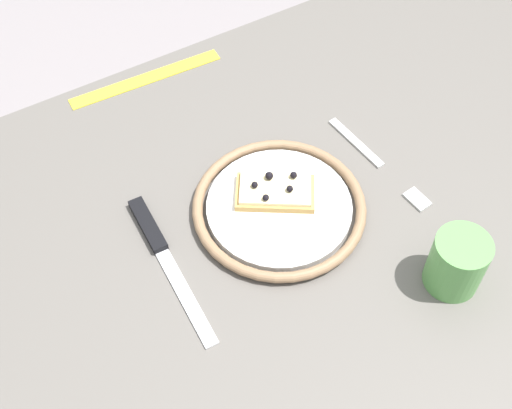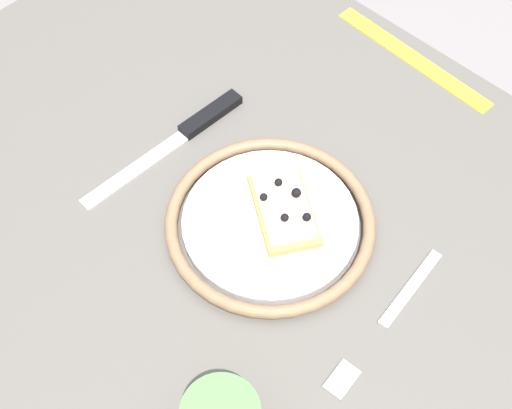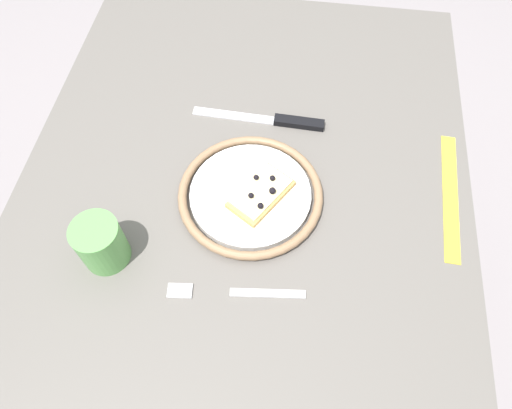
{
  "view_description": "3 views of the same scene",
  "coord_description": "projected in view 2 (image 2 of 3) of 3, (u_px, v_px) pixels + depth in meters",
  "views": [
    {
      "loc": [
        0.34,
        0.45,
        1.52
      ],
      "look_at": [
        0.06,
        -0.03,
        0.77
      ],
      "focal_mm": 49.37,
      "sensor_mm": 36.0,
      "label": 1
    },
    {
      "loc": [
        -0.25,
        0.3,
        1.42
      ],
      "look_at": [
        0.06,
        -0.02,
        0.77
      ],
      "focal_mm": 49.56,
      "sensor_mm": 36.0,
      "label": 2
    },
    {
      "loc": [
        -0.37,
        -0.08,
        1.4
      ],
      "look_at": [
        0.01,
        -0.03,
        0.76
      ],
      "focal_mm": 33.0,
      "sensor_mm": 36.0,
      "label": 3
    }
  ],
  "objects": [
    {
      "name": "knife",
      "position": [
        191.0,
        129.0,
        0.87
      ],
      "size": [
        0.03,
        0.24,
        0.01
      ],
      "color": "silver",
      "rests_on": "dining_table"
    },
    {
      "name": "dining_table",
      "position": [
        281.0,
        290.0,
        0.85
      ],
      "size": [
        1.11,
        0.75,
        0.75
      ],
      "color": "#5B5651",
      "rests_on": "ground_plane"
    },
    {
      "name": "plate",
      "position": [
        270.0,
        222.0,
        0.79
      ],
      "size": [
        0.24,
        0.24,
        0.02
      ],
      "color": "white",
      "rests_on": "dining_table"
    },
    {
      "name": "fork",
      "position": [
        386.0,
        321.0,
        0.73
      ],
      "size": [
        0.04,
        0.2,
        0.0
      ],
      "color": "silver",
      "rests_on": "dining_table"
    },
    {
      "name": "pizza_slice_near",
      "position": [
        284.0,
        208.0,
        0.78
      ],
      "size": [
        0.12,
        0.11,
        0.03
      ],
      "color": "tan",
      "rests_on": "plate"
    },
    {
      "name": "measuring_tape",
      "position": [
        413.0,
        58.0,
        0.94
      ],
      "size": [
        0.25,
        0.04,
        0.0
      ],
      "primitive_type": "cube",
      "rotation": [
        0.0,
        0.0,
        -0.05
      ],
      "color": "yellow",
      "rests_on": "dining_table"
    }
  ]
}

